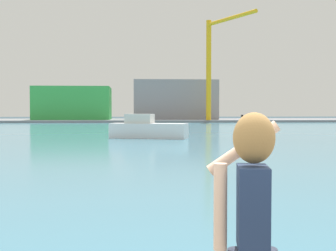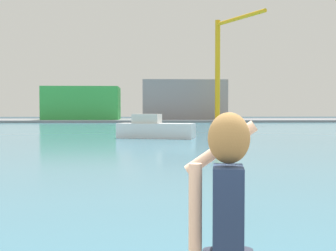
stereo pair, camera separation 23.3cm
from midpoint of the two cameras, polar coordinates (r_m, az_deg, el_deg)
name	(u,v)px [view 1 (the left image)]	position (r m, az deg, el deg)	size (l,w,h in m)	color
ground_plane	(140,130)	(53.15, -3.69, -0.64)	(220.00, 220.00, 0.00)	#334751
harbor_water	(140,130)	(55.14, -3.72, -0.53)	(140.00, 100.00, 0.02)	teal
far_shore_dock	(137,120)	(95.11, -4.00, 0.66)	(140.00, 20.00, 0.46)	gray
person_photographer	(251,213)	(3.08, 8.40, -10.95)	(0.53, 0.56, 1.74)	#2D3342
boat_moored	(148,129)	(38.42, -2.81, -0.45)	(6.88, 3.93, 2.07)	white
warehouse_left	(73,103)	(95.51, -12.07, 2.79)	(15.44, 10.40, 6.77)	green
warehouse_right	(175,100)	(96.17, 0.80, 3.28)	(17.64, 9.03, 8.29)	gray
port_crane	(214,58)	(87.44, 5.83, 8.62)	(6.79, 13.22, 19.53)	yellow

